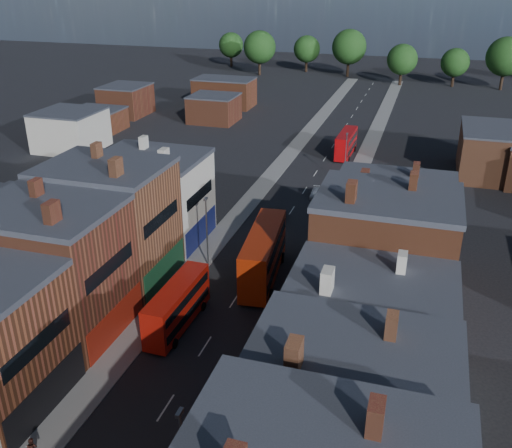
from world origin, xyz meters
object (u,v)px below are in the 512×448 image
Objects in this scene: bus_0 at (177,305)px; car_2 at (277,216)px; bus_1 at (263,254)px; car_1 at (221,391)px; bus_2 at (346,143)px; ped_1 at (32,448)px; car_3 at (316,193)px; ped_3 at (263,372)px.

bus_0 is 2.41× the size of car_2.
bus_1 reaches higher than car_1.
bus_1 is 3.34× the size of car_1.
bus_2 reaches higher than bus_0.
bus_1 is at bearing -105.78° from ped_1.
bus_1 is 1.30× the size of bus_2.
car_3 is 2.19× the size of ped_3.
car_1 is 0.94× the size of car_2.
car_2 reaches higher than car_3.
bus_2 is 2.41× the size of car_2.
bus_0 is at bearing -99.70° from ped_1.
bus_1 is (5.00, 10.84, 0.66)m from bus_0.
bus_0 reaches higher than car_2.
bus_2 is at bearing 1.52° from ped_3.
car_3 is at bearing 82.61° from bus_1.
car_3 is (-1.51, 43.83, -0.10)m from car_1.
car_1 is at bearing -92.22° from car_3.
car_1 is (2.09, -18.74, -2.31)m from bus_1.
bus_0 is 5.87× the size of ped_3.
ped_3 is (2.63, 2.72, 0.32)m from car_1.
ped_3 reaches higher than car_1.
car_3 is 41.32m from ped_3.
ped_3 is (4.14, -41.11, 0.43)m from car_3.
bus_0 is 36.41m from car_3.
car_1 is 3.80m from ped_3.
ped_1 is (-5.27, -43.51, 0.37)m from car_2.
ped_1 is 17.53m from ped_3.
ped_1 is at bearing -98.53° from bus_0.
ped_1 is (-8.54, -53.21, 0.41)m from car_3.
car_3 is 2.23× the size of ped_1.
bus_1 is at bearing 15.06° from ped_3.
bus_0 reaches higher than car_1.
ped_3 is (9.72, -5.17, -1.33)m from bus_0.
car_1 is at bearing -136.95° from ped_1.
bus_2 is (1.62, 45.73, -0.65)m from bus_1.
bus_1 is 7.67× the size of ped_3.
bus_2 is 74.48m from ped_1.
bus_2 is 30.69m from car_2.
bus_1 is 3.50× the size of car_3.
bus_1 is 29.29m from ped_1.
car_1 is (0.47, -64.47, -1.65)m from bus_2.
ped_3 is at bearing -136.31° from ped_1.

